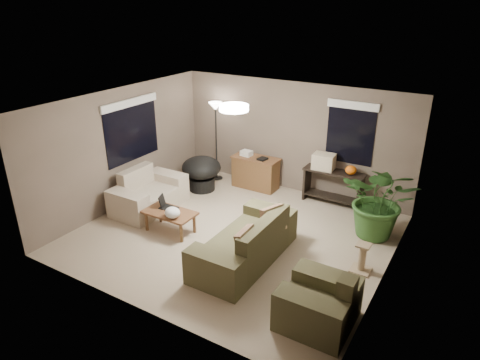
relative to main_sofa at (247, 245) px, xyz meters
The scene contains 20 objects.
room_shell 1.31m from the main_sofa, 135.47° to the left, with size 5.50×5.50×5.50m.
main_sofa is the anchor object (origin of this frame).
throw_pillows 0.44m from the main_sofa, ahead, with size 0.38×1.38×0.47m.
loveseat 2.87m from the main_sofa, 167.14° to the left, with size 0.90×1.60×0.85m.
armchair 1.80m from the main_sofa, 26.64° to the right, with size 0.95×1.00×0.85m.
coffee_table 1.75m from the main_sofa, behind, with size 1.00×0.55×0.42m.
laptop 1.94m from the main_sofa, behind, with size 0.40×0.24×0.24m.
plastic_bag 1.57m from the main_sofa, behind, with size 0.29×0.26×0.21m, color white.
desk 3.07m from the main_sofa, 116.40° to the left, with size 1.10×0.50×0.75m.
desk_papers 3.17m from the main_sofa, 119.04° to the left, with size 0.69×0.28×0.12m.
console_table 2.91m from the main_sofa, 80.58° to the left, with size 1.30×0.40×0.75m.
pumpkin 3.04m from the main_sofa, 73.95° to the left, with size 0.23×0.23×0.19m, color orange.
cardboard_box 2.95m from the main_sofa, 85.50° to the left, with size 0.45×0.34×0.34m, color beige.
papasan_chair 3.11m from the main_sofa, 139.95° to the left, with size 1.05×1.05×0.80m.
floor_lamp 3.89m from the main_sofa, 131.86° to the left, with size 0.32×0.32×1.91m.
ceiling_fixture 2.32m from the main_sofa, 135.47° to the left, with size 0.50×0.50×0.10m, color white.
houseplant 2.60m from the main_sofa, 49.25° to the left, with size 1.33×1.48×1.15m, color #2D5923.
cat_scratching_post 1.90m from the main_sofa, 21.61° to the left, with size 0.32×0.32×0.50m.
window_left 3.79m from the main_sofa, 164.62° to the left, with size 0.05×1.56×1.33m.
window_back 3.51m from the main_sofa, 77.91° to the left, with size 1.06×0.05×1.33m.
Camera 1 is at (3.72, -6.00, 4.14)m, focal length 32.00 mm.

